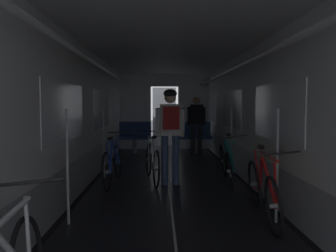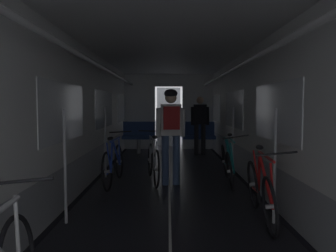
{
  "view_description": "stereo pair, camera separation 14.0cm",
  "coord_description": "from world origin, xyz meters",
  "px_view_note": "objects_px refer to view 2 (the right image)",
  "views": [
    {
      "loc": [
        -0.16,
        -1.89,
        1.44
      ],
      "look_at": [
        0.0,
        4.56,
        1.04
      ],
      "focal_mm": 35.66,
      "sensor_mm": 36.0,
      "label": 1
    },
    {
      "loc": [
        -0.02,
        -1.9,
        1.44
      ],
      "look_at": [
        0.0,
        4.56,
        1.04
      ],
      "focal_mm": 35.66,
      "sensor_mm": 36.0,
      "label": 2
    }
  ],
  "objects_px": {
    "bench_seat_far_right": "(197,134)",
    "bicycle_silver_in_aisle": "(152,161)",
    "bench_seat_far_left": "(138,134)",
    "bicycle_blue": "(112,164)",
    "bicycle_red": "(259,190)",
    "person_standing_near_bench": "(199,121)",
    "person_cyclist_aisle": "(170,126)",
    "bicycle_teal": "(226,163)"
  },
  "relations": [
    {
      "from": "bench_seat_far_right",
      "to": "bicycle_silver_in_aisle",
      "type": "relative_size",
      "value": 0.59
    },
    {
      "from": "bench_seat_far_left",
      "to": "bicycle_blue",
      "type": "bearing_deg",
      "value": -91.6
    },
    {
      "from": "bicycle_red",
      "to": "person_standing_near_bench",
      "type": "bearing_deg",
      "value": 92.44
    },
    {
      "from": "bicycle_red",
      "to": "person_standing_near_bench",
      "type": "height_order",
      "value": "person_standing_near_bench"
    },
    {
      "from": "person_standing_near_bench",
      "to": "bicycle_blue",
      "type": "bearing_deg",
      "value": -118.02
    },
    {
      "from": "bicycle_red",
      "to": "person_cyclist_aisle",
      "type": "relative_size",
      "value": 0.98
    },
    {
      "from": "bicycle_silver_in_aisle",
      "to": "bench_seat_far_right",
      "type": "bearing_deg",
      "value": 72.27
    },
    {
      "from": "bicycle_red",
      "to": "person_cyclist_aisle",
      "type": "xyz_separation_m",
      "value": [
        -1.11,
        1.86,
        0.69
      ]
    },
    {
      "from": "bicycle_silver_in_aisle",
      "to": "person_standing_near_bench",
      "type": "bearing_deg",
      "value": 70.39
    },
    {
      "from": "bench_seat_far_right",
      "to": "bicycle_teal",
      "type": "distance_m",
      "value": 3.91
    },
    {
      "from": "person_cyclist_aisle",
      "to": "person_standing_near_bench",
      "type": "height_order",
      "value": "person_cyclist_aisle"
    },
    {
      "from": "bicycle_blue",
      "to": "person_standing_near_bench",
      "type": "height_order",
      "value": "person_standing_near_bench"
    },
    {
      "from": "bicycle_teal",
      "to": "person_standing_near_bench",
      "type": "bearing_deg",
      "value": 92.77
    },
    {
      "from": "bench_seat_far_right",
      "to": "bicycle_silver_in_aisle",
      "type": "bearing_deg",
      "value": -107.73
    },
    {
      "from": "person_cyclist_aisle",
      "to": "bicycle_silver_in_aisle",
      "type": "bearing_deg",
      "value": 141.54
    },
    {
      "from": "bench_seat_far_right",
      "to": "bicycle_red",
      "type": "relative_size",
      "value": 0.58
    },
    {
      "from": "bench_seat_far_left",
      "to": "person_standing_near_bench",
      "type": "relative_size",
      "value": 0.58
    },
    {
      "from": "bicycle_teal",
      "to": "person_cyclist_aisle",
      "type": "height_order",
      "value": "person_cyclist_aisle"
    },
    {
      "from": "bench_seat_far_right",
      "to": "person_cyclist_aisle",
      "type": "height_order",
      "value": "person_cyclist_aisle"
    },
    {
      "from": "person_cyclist_aisle",
      "to": "person_standing_near_bench",
      "type": "relative_size",
      "value": 1.03
    },
    {
      "from": "bicycle_blue",
      "to": "bicycle_silver_in_aisle",
      "type": "relative_size",
      "value": 1.01
    },
    {
      "from": "bench_seat_far_right",
      "to": "bicycle_blue",
      "type": "height_order",
      "value": "bench_seat_far_right"
    },
    {
      "from": "bench_seat_far_right",
      "to": "bicycle_red",
      "type": "xyz_separation_m",
      "value": [
        0.24,
        -5.87,
        -0.19
      ]
    },
    {
      "from": "bench_seat_far_right",
      "to": "bicycle_teal",
      "type": "relative_size",
      "value": 0.58
    },
    {
      "from": "bench_seat_far_right",
      "to": "person_standing_near_bench",
      "type": "relative_size",
      "value": 0.58
    },
    {
      "from": "bicycle_red",
      "to": "person_standing_near_bench",
      "type": "distance_m",
      "value": 5.53
    },
    {
      "from": "bicycle_teal",
      "to": "bicycle_silver_in_aisle",
      "type": "height_order",
      "value": "bicycle_teal"
    },
    {
      "from": "person_standing_near_bench",
      "to": "person_cyclist_aisle",
      "type": "bearing_deg",
      "value": -103.46
    },
    {
      "from": "bicycle_silver_in_aisle",
      "to": "person_cyclist_aisle",
      "type": "bearing_deg",
      "value": -38.46
    },
    {
      "from": "bicycle_teal",
      "to": "bicycle_silver_in_aisle",
      "type": "xyz_separation_m",
      "value": [
        -1.37,
        0.15,
        0.0
      ]
    },
    {
      "from": "bicycle_blue",
      "to": "person_cyclist_aisle",
      "type": "relative_size",
      "value": 0.98
    },
    {
      "from": "bicycle_blue",
      "to": "bicycle_silver_in_aisle",
      "type": "xyz_separation_m",
      "value": [
        0.71,
        0.22,
        0.0
      ]
    },
    {
      "from": "bench_seat_far_right",
      "to": "bicycle_red",
      "type": "bearing_deg",
      "value": -87.69
    },
    {
      "from": "bench_seat_far_right",
      "to": "bicycle_red",
      "type": "height_order",
      "value": "bench_seat_far_right"
    },
    {
      "from": "person_cyclist_aisle",
      "to": "bicycle_silver_in_aisle",
      "type": "relative_size",
      "value": 1.03
    },
    {
      "from": "bench_seat_far_right",
      "to": "bicycle_blue",
      "type": "distance_m",
      "value": 4.41
    },
    {
      "from": "bicycle_silver_in_aisle",
      "to": "person_standing_near_bench",
      "type": "distance_m",
      "value": 3.63
    },
    {
      "from": "bicycle_red",
      "to": "bicycle_silver_in_aisle",
      "type": "height_order",
      "value": "bicycle_red"
    },
    {
      "from": "bench_seat_far_left",
      "to": "bicycle_teal",
      "type": "height_order",
      "value": "bicycle_teal"
    },
    {
      "from": "bicycle_blue",
      "to": "bicycle_silver_in_aisle",
      "type": "distance_m",
      "value": 0.74
    },
    {
      "from": "bicycle_silver_in_aisle",
      "to": "bench_seat_far_left",
      "type": "bearing_deg",
      "value": 99.08
    },
    {
      "from": "bicycle_red",
      "to": "bicycle_blue",
      "type": "xyz_separation_m",
      "value": [
        -2.15,
        1.9,
        0.0
      ]
    }
  ]
}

